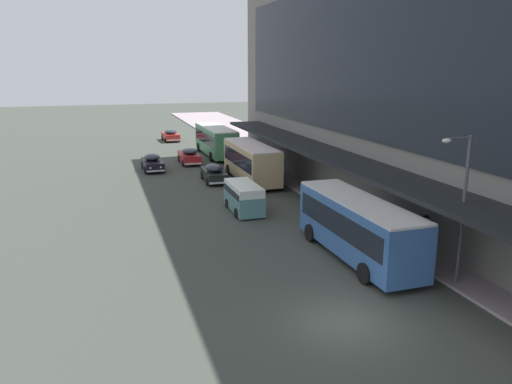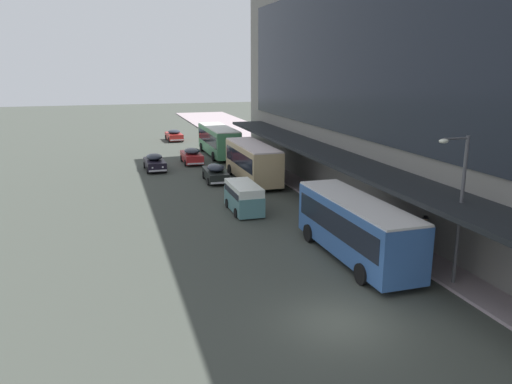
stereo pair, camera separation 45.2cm
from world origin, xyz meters
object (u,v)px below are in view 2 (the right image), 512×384
(sedan_second_near, at_px, (192,156))
(vw_van, at_px, (243,196))
(sedan_far_back, at_px, (216,173))
(street_lamp, at_px, (458,200))
(transit_bus_kerbside_far, at_px, (356,225))
(pedestrian_at_kerb, at_px, (424,231))
(transit_bus_kerbside_front, at_px, (219,139))
(sedan_second_mid, at_px, (174,135))
(sedan_trailing_near, at_px, (155,162))
(transit_bus_kerbside_rear, at_px, (253,160))

(sedan_second_near, bearing_deg, vw_van, -88.50)
(sedan_far_back, xyz_separation_m, street_lamp, (5.72, -23.82, 3.30))
(transit_bus_kerbside_far, xyz_separation_m, vw_van, (-3.19, 10.13, -0.73))
(sedan_far_back, bearing_deg, pedestrian_at_kerb, -70.09)
(transit_bus_kerbside_front, bearing_deg, sedan_second_near, -135.12)
(sedan_second_mid, height_order, pedestrian_at_kerb, pedestrian_at_kerb)
(sedan_second_mid, relative_size, pedestrian_at_kerb, 2.35)
(transit_bus_kerbside_front, bearing_deg, sedan_second_mid, 103.93)
(sedan_second_near, bearing_deg, street_lamp, -79.09)
(transit_bus_kerbside_front, bearing_deg, sedan_trailing_near, -141.63)
(transit_bus_kerbside_far, bearing_deg, pedestrian_at_kerb, -1.66)
(transit_bus_kerbside_far, distance_m, sedan_second_near, 28.70)
(transit_bus_kerbside_front, height_order, transit_bus_kerbside_rear, transit_bus_kerbside_rear)
(transit_bus_kerbside_rear, height_order, pedestrian_at_kerb, transit_bus_kerbside_rear)
(sedan_far_back, height_order, sedan_second_near, sedan_second_near)
(sedan_second_mid, bearing_deg, vw_van, -89.90)
(transit_bus_kerbside_rear, xyz_separation_m, sedan_second_mid, (-3.24, 26.38, -1.12))
(sedan_far_back, distance_m, vw_van, 9.49)
(pedestrian_at_kerb, bearing_deg, vw_van, 125.25)
(sedan_second_near, distance_m, vw_van, 18.33)
(sedan_far_back, distance_m, pedestrian_at_kerb, 20.99)
(pedestrian_at_kerb, bearing_deg, sedan_trailing_near, 114.13)
(street_lamp, bearing_deg, transit_bus_kerbside_front, 94.19)
(sedan_far_back, relative_size, vw_van, 1.02)
(transit_bus_kerbside_front, distance_m, vw_van, 22.18)
(street_lamp, bearing_deg, sedan_trailing_near, 108.78)
(transit_bus_kerbside_rear, bearing_deg, sedan_trailing_near, 136.12)
(transit_bus_kerbside_rear, distance_m, sedan_second_mid, 26.60)
(sedan_second_mid, height_order, vw_van, vw_van)
(sedan_trailing_near, distance_m, pedestrian_at_kerb, 28.65)
(sedan_second_mid, xyz_separation_m, sedan_second_near, (-0.42, -16.61, 0.04))
(transit_bus_kerbside_far, bearing_deg, sedan_second_mid, 94.13)
(transit_bus_kerbside_front, bearing_deg, transit_bus_kerbside_rear, -89.94)
(sedan_trailing_near, height_order, sedan_far_back, sedan_trailing_near)
(sedan_trailing_near, relative_size, vw_van, 0.96)
(transit_bus_kerbside_rear, bearing_deg, sedan_far_back, 163.16)
(transit_bus_kerbside_front, xyz_separation_m, vw_van, (-3.16, -21.94, -0.75))
(transit_bus_kerbside_rear, height_order, street_lamp, street_lamp)
(transit_bus_kerbside_front, height_order, sedan_trailing_near, transit_bus_kerbside_front)
(transit_bus_kerbside_front, xyz_separation_m, sedan_trailing_near, (-7.63, -6.04, -1.07))
(transit_bus_kerbside_rear, relative_size, pedestrian_at_kerb, 4.92)
(sedan_trailing_near, xyz_separation_m, vw_van, (4.47, -15.90, 0.32))
(vw_van, bearing_deg, transit_bus_kerbside_rear, 69.63)
(transit_bus_kerbside_rear, bearing_deg, vw_van, -110.37)
(transit_bus_kerbside_front, xyz_separation_m, sedan_second_mid, (-3.22, 12.99, -1.10))
(street_lamp, bearing_deg, pedestrian_at_kerb, 70.81)
(transit_bus_kerbside_front, distance_m, sedan_trailing_near, 9.79)
(sedan_far_back, bearing_deg, transit_bus_kerbside_front, 76.19)
(sedan_far_back, bearing_deg, transit_bus_kerbside_far, -81.03)
(transit_bus_kerbside_far, height_order, sedan_second_mid, transit_bus_kerbside_far)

